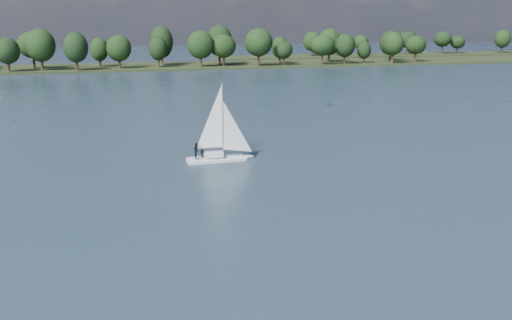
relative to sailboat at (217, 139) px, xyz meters
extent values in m
plane|color=#233342|center=(-0.53, 48.16, -2.78)|extent=(700.00, 700.00, 0.00)
cube|color=black|center=(-0.53, 160.16, -2.78)|extent=(660.00, 40.00, 1.50)
cube|color=black|center=(159.47, 208.16, -2.78)|extent=(220.00, 30.00, 1.40)
cube|color=white|center=(0.12, 0.00, -2.78)|extent=(7.61, 2.30, 0.89)
cube|color=white|center=(0.12, 0.00, -1.89)|extent=(2.26, 1.39, 0.56)
cylinder|color=silver|center=(0.12, 0.00, 2.28)|extent=(0.13, 0.13, 8.89)
imported|color=black|center=(-1.69, 0.49, -1.27)|extent=(0.51, 0.73, 1.92)
imported|color=black|center=(-2.51, -0.24, -1.27)|extent=(0.85, 1.02, 1.92)
camera|label=1|loc=(-15.51, -65.83, 13.41)|focal=40.00mm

